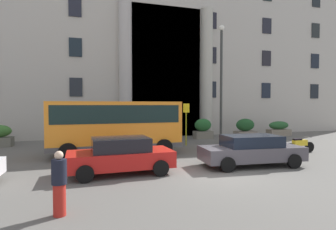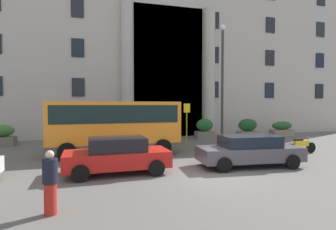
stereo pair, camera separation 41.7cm
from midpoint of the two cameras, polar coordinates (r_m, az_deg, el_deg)
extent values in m
cube|color=#585651|center=(10.88, 9.76, -12.64)|extent=(80.00, 64.00, 0.12)
cube|color=#AFA89F|center=(28.14, -6.66, 15.78)|extent=(43.52, 9.00, 18.74)
cube|color=black|center=(23.54, -0.78, 9.18)|extent=(6.14, 0.12, 11.22)
cylinder|color=#ABA5A1|center=(22.54, -9.53, 9.47)|extent=(1.05, 1.05, 11.22)
cylinder|color=#ADA99B|center=(24.47, 7.66, 8.90)|extent=(1.05, 1.05, 11.22)
cube|color=black|center=(22.47, -19.39, 5.59)|extent=(0.97, 0.08, 1.45)
cube|color=black|center=(24.76, 8.65, 5.35)|extent=(0.97, 0.08, 1.45)
cube|color=black|center=(27.72, 19.62, 4.90)|extent=(0.97, 0.08, 1.45)
cube|color=black|center=(31.47, 28.23, 4.43)|extent=(0.97, 0.08, 1.45)
cube|color=black|center=(22.88, -19.49, 13.34)|extent=(0.97, 0.08, 1.45)
cube|color=black|center=(25.13, 8.69, 12.41)|extent=(0.97, 0.08, 1.45)
cube|color=black|center=(28.04, 19.70, 11.22)|extent=(0.97, 0.08, 1.45)
cube|color=black|center=(31.76, 28.32, 10.00)|extent=(0.97, 0.08, 1.45)
cube|color=black|center=(23.68, -19.59, 20.70)|extent=(0.97, 0.08, 1.45)
cube|color=black|center=(25.86, 8.73, 19.16)|extent=(0.97, 0.08, 1.45)
cube|color=black|center=(28.71, 19.78, 17.33)|extent=(0.97, 0.08, 1.45)
cube|color=black|center=(32.35, 28.42, 15.43)|extent=(0.97, 0.08, 1.45)
cube|color=black|center=(33.21, 28.52, 20.62)|extent=(0.97, 0.08, 1.45)
cube|color=orange|center=(15.02, -11.86, -1.89)|extent=(6.93, 2.67, 2.44)
cube|color=black|center=(14.99, -11.87, 0.29)|extent=(6.52, 2.69, 0.93)
cube|color=black|center=(15.73, 0.38, -0.32)|extent=(0.13, 2.06, 1.16)
cube|color=#4B4B4C|center=(15.14, -11.83, -6.05)|extent=(6.93, 2.71, 0.24)
cylinder|color=black|center=(16.78, -4.09, -5.63)|extent=(0.91, 0.31, 0.90)
cylinder|color=black|center=(14.43, -1.69, -6.89)|extent=(0.91, 0.31, 0.90)
cylinder|color=black|center=(16.30, -20.77, -5.99)|extent=(0.91, 0.31, 0.90)
cylinder|color=black|center=(13.87, -21.22, -7.39)|extent=(0.91, 0.31, 0.90)
cylinder|color=#999A12|center=(18.08, 3.18, -2.11)|extent=(0.08, 0.08, 2.76)
cube|color=yellow|center=(18.00, 3.22, 1.47)|extent=(0.44, 0.03, 0.60)
cube|color=gray|center=(25.74, 21.93, -3.45)|extent=(2.05, 0.85, 0.57)
ellipsoid|color=#245129|center=(25.69, 21.95, -2.03)|extent=(1.97, 0.77, 0.72)
cube|color=gray|center=(19.91, -14.00, -4.89)|extent=(1.48, 0.74, 0.60)
ellipsoid|color=#1D4F26|center=(19.84, -14.02, -2.78)|extent=(1.42, 0.66, 0.87)
cube|color=gray|center=(23.63, 15.51, -3.92)|extent=(1.76, 0.90, 0.52)
ellipsoid|color=#1C4721|center=(23.56, 15.53, -2.02)|extent=(1.69, 0.81, 1.05)
cube|color=slate|center=(22.02, 6.86, -4.20)|extent=(1.47, 0.84, 0.59)
ellipsoid|color=#215627|center=(21.95, 6.87, -2.10)|extent=(1.41, 0.76, 1.02)
cube|color=#4C474E|center=(12.60, 16.28, -7.73)|extent=(4.61, 2.00, 0.60)
cube|color=black|center=(12.52, 16.30, -5.26)|extent=(2.53, 1.66, 0.49)
cylinder|color=black|center=(14.14, 20.07, -7.77)|extent=(0.63, 0.24, 0.62)
cylinder|color=black|center=(12.76, 24.26, -8.89)|extent=(0.63, 0.24, 0.62)
cylinder|color=black|center=(12.77, 8.29, -8.72)|extent=(0.63, 0.24, 0.62)
cylinder|color=black|center=(11.23, 11.44, -10.25)|extent=(0.63, 0.24, 0.62)
cube|color=red|center=(10.97, -11.06, -9.08)|extent=(4.12, 1.94, 0.63)
cube|color=black|center=(10.87, -11.08, -6.10)|extent=(2.25, 1.66, 0.53)
cylinder|color=black|center=(12.13, -5.07, -9.29)|extent=(0.63, 0.22, 0.62)
cylinder|color=black|center=(10.44, -2.72, -11.15)|extent=(0.63, 0.22, 0.62)
cylinder|color=black|center=(11.81, -18.37, -9.70)|extent=(0.63, 0.22, 0.62)
cylinder|color=black|center=(10.06, -18.32, -11.76)|extent=(0.63, 0.22, 0.62)
cylinder|color=black|center=(17.44, 27.13, -6.06)|extent=(0.60, 0.13, 0.60)
cylinder|color=black|center=(16.43, 23.67, -6.49)|extent=(0.61, 0.15, 0.60)
cube|color=yellow|center=(16.89, 25.47, -5.33)|extent=(0.93, 0.29, 0.32)
cube|color=black|center=(16.74, 25.04, -4.77)|extent=(0.53, 0.23, 0.12)
cylinder|color=#A5A5A8|center=(17.29, 26.90, -4.19)|extent=(0.06, 0.55, 0.03)
cylinder|color=#AA221B|center=(7.45, -23.52, -16.14)|extent=(0.30, 0.30, 0.78)
cylinder|color=black|center=(7.27, -23.60, -10.94)|extent=(0.36, 0.36, 0.60)
sphere|color=beige|center=(7.19, -23.65, -7.79)|extent=(0.21, 0.21, 0.21)
cylinder|color=#333534|center=(19.47, 10.57, 5.79)|extent=(0.18, 0.18, 7.94)
sphere|color=white|center=(20.18, 10.66, 17.64)|extent=(0.40, 0.40, 0.40)
camera|label=1|loc=(0.21, -90.72, -0.03)|focal=28.83mm
camera|label=2|loc=(0.21, 89.28, 0.03)|focal=28.83mm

